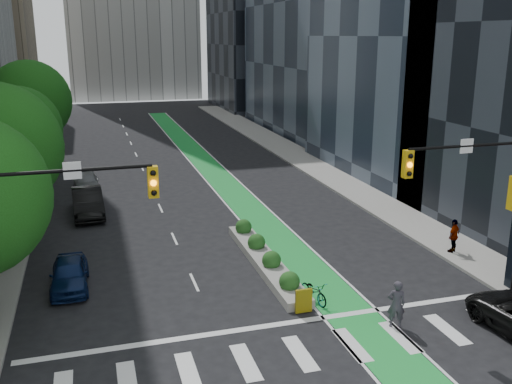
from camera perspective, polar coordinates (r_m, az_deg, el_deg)
ground at (r=21.83m, az=3.47°, el=-14.50°), size 160.00×160.00×0.00m
sidewalk_left at (r=44.39m, az=-22.69°, el=0.13°), size 3.60×90.00×0.15m
sidewalk_right at (r=47.76m, az=6.63°, el=2.26°), size 3.60×90.00×0.15m
bike_lane_paint at (r=49.89m, az=-5.00°, el=2.79°), size 2.20×70.00×0.01m
building_dark_end at (r=89.82m, az=0.79°, el=17.43°), size 14.00×18.00×28.00m
tree_midfar at (r=40.42m, az=-22.68°, el=5.81°), size 5.60×5.60×7.76m
tree_far at (r=50.20m, az=-21.67°, el=8.43°), size 6.60×6.60×9.00m
signal_left at (r=19.32m, az=-21.92°, el=-4.15°), size 6.14×0.51×7.20m
signal_right at (r=24.51m, az=22.71°, el=-0.14°), size 5.82×0.51×7.20m
median_planter at (r=28.01m, az=0.90°, el=-6.60°), size 1.20×10.26×1.10m
bicycle at (r=24.46m, az=5.82°, el=-9.84°), size 1.01×1.90×0.95m
cyclist at (r=22.83m, az=13.84°, el=-10.83°), size 0.81×0.66×1.91m
parked_car_left_near at (r=26.77m, az=-18.16°, el=-7.79°), size 1.65×3.99×1.35m
parked_car_left_mid at (r=36.91m, az=-16.49°, el=-1.00°), size 2.01×5.19×1.69m
parked_car_left_far at (r=42.96m, az=-16.59°, el=0.96°), size 1.89×4.31×1.23m
pedestrian_far at (r=30.76m, az=19.18°, el=-4.15°), size 1.10×0.88×1.75m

